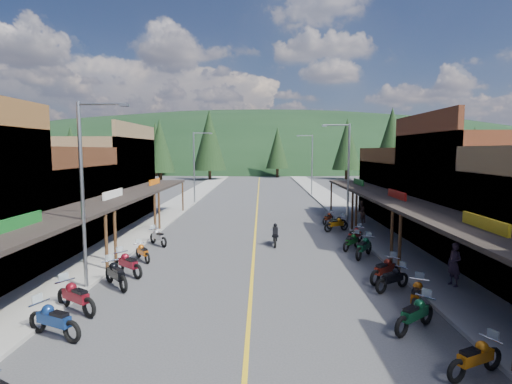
{
  "coord_description": "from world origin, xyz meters",
  "views": [
    {
      "loc": [
        0.43,
        -22.56,
        6.01
      ],
      "look_at": [
        0.05,
        6.09,
        3.0
      ],
      "focal_mm": 28.0,
      "sensor_mm": 36.0,
      "label": 1
    }
  ],
  "objects_px": {
    "pine_10": "(160,146)",
    "bike_east_5": "(392,278)",
    "shop_west_3": "(95,179)",
    "pine_11": "(392,142)",
    "streetlight_1": "(195,164)",
    "bike_east_7": "(364,246)",
    "bike_east_10": "(336,223)",
    "bike_east_11": "(337,221)",
    "pine_5": "(404,142)",
    "bike_east_12": "(328,217)",
    "pine_3": "(277,148)",
    "pine_7": "(130,145)",
    "bike_east_6": "(385,269)",
    "pine_2": "(209,140)",
    "bike_east_4": "(417,294)",
    "pine_0": "(71,148)",
    "shop_east_2": "(481,191)",
    "pine_8": "(118,150)",
    "bike_east_2": "(476,356)",
    "bike_east_9": "(355,235)",
    "pine_4": "(347,144)",
    "streetlight_2": "(347,171)",
    "pedestrian_east_b": "(361,212)",
    "bike_west_6": "(128,263)",
    "pedestrian_east_a": "(454,264)",
    "streetlight_0": "(85,187)",
    "pine_1": "(156,145)",
    "bike_west_8": "(158,236)",
    "pine_6": "(474,148)",
    "bike_west_7": "(143,251)",
    "bike_west_5": "(116,273)",
    "rider_on_bike": "(275,236)",
    "shop_west_2": "(32,207)",
    "bike_east_8": "(352,241)",
    "streetlight_3": "(311,162)",
    "bike_west_4": "(76,295)"
  },
  "relations": [
    {
      "from": "bike_east_2",
      "to": "pine_0",
      "type": "bearing_deg",
      "value": -174.31
    },
    {
      "from": "rider_on_bike",
      "to": "pine_6",
      "type": "bearing_deg",
      "value": 55.69
    },
    {
      "from": "pine_10",
      "to": "bike_west_6",
      "type": "bearing_deg",
      "value": -77.42
    },
    {
      "from": "bike_west_4",
      "to": "pine_3",
      "type": "bearing_deg",
      "value": 26.33
    },
    {
      "from": "streetlight_0",
      "to": "pine_1",
      "type": "relative_size",
      "value": 0.64
    },
    {
      "from": "bike_east_12",
      "to": "bike_east_6",
      "type": "bearing_deg",
      "value": -56.09
    },
    {
      "from": "bike_east_2",
      "to": "bike_east_9",
      "type": "bearing_deg",
      "value": 152.65
    },
    {
      "from": "shop_west_3",
      "to": "pine_11",
      "type": "xyz_separation_m",
      "value": [
        33.78,
        26.7,
        3.67
      ]
    },
    {
      "from": "shop_west_3",
      "to": "pine_11",
      "type": "relative_size",
      "value": 0.88
    },
    {
      "from": "pine_2",
      "to": "bike_east_5",
      "type": "height_order",
      "value": "pine_2"
    },
    {
      "from": "bike_west_6",
      "to": "bike_east_6",
      "type": "xyz_separation_m",
      "value": [
        12.02,
        -0.75,
        -0.01
      ]
    },
    {
      "from": "bike_east_10",
      "to": "bike_east_7",
      "type": "bearing_deg",
      "value": -26.18
    },
    {
      "from": "pedestrian_east_b",
      "to": "bike_east_12",
      "type": "bearing_deg",
      "value": -55.84
    },
    {
      "from": "shop_east_2",
      "to": "pine_8",
      "type": "bearing_deg",
      "value": 133.05
    },
    {
      "from": "streetlight_2",
      "to": "streetlight_1",
      "type": "bearing_deg",
      "value": 134.8
    },
    {
      "from": "pine_10",
      "to": "bike_west_7",
      "type": "relative_size",
      "value": 6.22
    },
    {
      "from": "bike_east_6",
      "to": "bike_east_7",
      "type": "height_order",
      "value": "bike_east_7"
    },
    {
      "from": "pine_2",
      "to": "bike_east_8",
      "type": "distance_m",
      "value": 59.47
    },
    {
      "from": "pine_0",
      "to": "pine_10",
      "type": "relative_size",
      "value": 0.95
    },
    {
      "from": "streetlight_0",
      "to": "bike_east_2",
      "type": "height_order",
      "value": "streetlight_0"
    },
    {
      "from": "streetlight_1",
      "to": "streetlight_2",
      "type": "xyz_separation_m",
      "value": [
        13.9,
        -14.0,
        0.0
      ]
    },
    {
      "from": "bike_east_10",
      "to": "bike_west_5",
      "type": "bearing_deg",
      "value": -71.8
    },
    {
      "from": "shop_west_3",
      "to": "bike_east_7",
      "type": "bearing_deg",
      "value": -30.69
    },
    {
      "from": "streetlight_1",
      "to": "pine_3",
      "type": "xyz_separation_m",
      "value": [
        10.95,
        44.0,
        2.02
      ]
    },
    {
      "from": "pine_1",
      "to": "bike_east_9",
      "type": "height_order",
      "value": "pine_1"
    },
    {
      "from": "rider_on_bike",
      "to": "pine_8",
      "type": "bearing_deg",
      "value": 123.28
    },
    {
      "from": "streetlight_3",
      "to": "pine_5",
      "type": "distance_m",
      "value": 50.08
    },
    {
      "from": "pine_0",
      "to": "pine_4",
      "type": "height_order",
      "value": "pine_4"
    },
    {
      "from": "pine_0",
      "to": "bike_east_5",
      "type": "relative_size",
      "value": 5.48
    },
    {
      "from": "pine_0",
      "to": "pedestrian_east_a",
      "type": "bearing_deg",
      "value": -54.19
    },
    {
      "from": "pine_2",
      "to": "bike_east_4",
      "type": "distance_m",
      "value": 68.34
    },
    {
      "from": "pine_5",
      "to": "bike_east_12",
      "type": "bearing_deg",
      "value": -114.29
    },
    {
      "from": "streetlight_1",
      "to": "pine_7",
      "type": "distance_m",
      "value": 59.59
    },
    {
      "from": "streetlight_0",
      "to": "pine_7",
      "type": "distance_m",
      "value": 85.79
    },
    {
      "from": "pedestrian_east_a",
      "to": "pedestrian_east_b",
      "type": "height_order",
      "value": "pedestrian_east_a"
    },
    {
      "from": "bike_east_11",
      "to": "pine_6",
      "type": "bearing_deg",
      "value": 110.68
    },
    {
      "from": "shop_west_2",
      "to": "bike_east_8",
      "type": "distance_m",
      "value": 19.77
    },
    {
      "from": "bike_east_10",
      "to": "bike_east_11",
      "type": "relative_size",
      "value": 1.08
    },
    {
      "from": "streetlight_1",
      "to": "pine_6",
      "type": "distance_m",
      "value": 67.62
    },
    {
      "from": "pine_2",
      "to": "bike_west_4",
      "type": "bearing_deg",
      "value": -86.92
    },
    {
      "from": "pine_2",
      "to": "pedestrian_east_b",
      "type": "relative_size",
      "value": 7.39
    },
    {
      "from": "bike_east_11",
      "to": "rider_on_bike",
      "type": "xyz_separation_m",
      "value": [
        -4.92,
        -5.54,
        0.03
      ]
    },
    {
      "from": "streetlight_2",
      "to": "pedestrian_east_b",
      "type": "xyz_separation_m",
      "value": [
        1.49,
        1.2,
        -3.36
      ]
    },
    {
      "from": "streetlight_2",
      "to": "bike_west_8",
      "type": "height_order",
      "value": "streetlight_2"
    },
    {
      "from": "pine_7",
      "to": "pedestrian_east_a",
      "type": "height_order",
      "value": "pine_7"
    },
    {
      "from": "shop_west_3",
      "to": "bike_west_4",
      "type": "height_order",
      "value": "shop_west_3"
    },
    {
      "from": "pine_3",
      "to": "pine_7",
      "type": "xyz_separation_m",
      "value": [
        -36.0,
        10.0,
        0.75
      ]
    },
    {
      "from": "pine_10",
      "to": "bike_east_5",
      "type": "relative_size",
      "value": 5.78
    },
    {
      "from": "pine_5",
      "to": "bike_west_7",
      "type": "distance_m",
      "value": 83.97
    },
    {
      "from": "streetlight_1",
      "to": "bike_east_7",
      "type": "relative_size",
      "value": 3.47
    }
  ]
}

